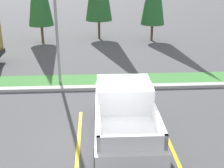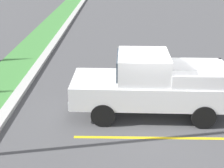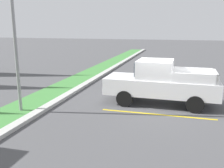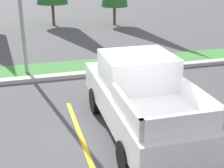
# 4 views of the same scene
# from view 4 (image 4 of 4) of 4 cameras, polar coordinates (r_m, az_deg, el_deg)

# --- Properties ---
(ground_plane) EXTENTS (120.00, 120.00, 0.00)m
(ground_plane) POSITION_cam_4_polar(r_m,az_deg,el_deg) (8.45, 3.18, -9.42)
(ground_plane) COLOR #4C4C4F
(parking_line_near) EXTENTS (0.12, 4.80, 0.01)m
(parking_line_near) POSITION_cam_4_polar(r_m,az_deg,el_deg) (8.27, -5.33, -10.17)
(parking_line_near) COLOR yellow
(parking_line_near) RESTS_ON ground
(parking_line_far) EXTENTS (0.12, 4.80, 0.01)m
(parking_line_far) POSITION_cam_4_polar(r_m,az_deg,el_deg) (9.25, 14.02, -7.15)
(parking_line_far) COLOR yellow
(parking_line_far) RESTS_ON ground
(curb_strip) EXTENTS (56.00, 0.40, 0.15)m
(curb_strip) POSITION_cam_4_polar(r_m,az_deg,el_deg) (12.82, -4.10, 1.89)
(curb_strip) COLOR #B2B2AD
(curb_strip) RESTS_ON ground
(grass_median) EXTENTS (56.00, 1.80, 0.06)m
(grass_median) POSITION_cam_4_polar(r_m,az_deg,el_deg) (13.85, -5.06, 3.16)
(grass_median) COLOR #42843D
(grass_median) RESTS_ON ground
(pickup_truck_main) EXTENTS (2.05, 5.26, 2.10)m
(pickup_truck_main) POSITION_cam_4_polar(r_m,az_deg,el_deg) (8.22, 5.03, -2.25)
(pickup_truck_main) COLOR black
(pickup_truck_main) RESTS_ON ground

